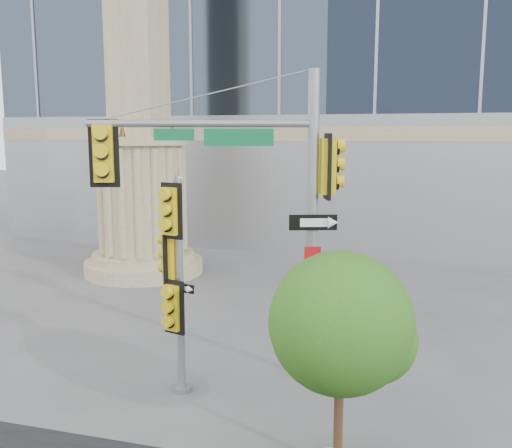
# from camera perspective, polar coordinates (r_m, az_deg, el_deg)

# --- Properties ---
(ground) EXTENTS (120.00, 120.00, 0.00)m
(ground) POSITION_cam_1_polar(r_m,az_deg,el_deg) (11.97, -4.85, -16.77)
(ground) COLOR #545456
(ground) RESTS_ON ground
(monument) EXTENTS (4.40, 4.40, 16.60)m
(monument) POSITION_cam_1_polar(r_m,az_deg,el_deg) (21.47, -11.54, 9.67)
(monument) COLOR #998A67
(monument) RESTS_ON ground
(main_signal_pole) EXTENTS (4.84, 2.03, 6.48)m
(main_signal_pole) POSITION_cam_1_polar(r_m,az_deg,el_deg) (11.68, -0.02, 3.20)
(main_signal_pole) COLOR slate
(main_signal_pole) RESTS_ON ground
(secondary_signal_pole) EXTENTS (0.75, 0.68, 4.34)m
(secondary_signal_pole) POSITION_cam_1_polar(r_m,az_deg,el_deg) (11.36, -8.15, -4.56)
(secondary_signal_pole) COLOR slate
(secondary_signal_pole) RESTS_ON ground
(street_tree) EXTENTS (2.24, 2.19, 3.49)m
(street_tree) POSITION_cam_1_polar(r_m,az_deg,el_deg) (8.82, 8.74, -10.32)
(street_tree) COLOR #998A67
(street_tree) RESTS_ON ground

